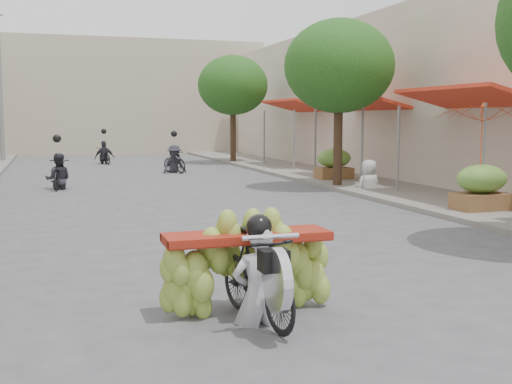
# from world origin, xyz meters

# --- Properties ---
(sidewalk_right) EXTENTS (4.00, 60.00, 0.12)m
(sidewalk_right) POSITION_xyz_m (7.00, 15.00, 0.06)
(sidewalk_right) COLOR slate
(sidewalk_right) RESTS_ON ground
(far_building) EXTENTS (20.00, 6.00, 7.00)m
(far_building) POSITION_xyz_m (0.00, 38.00, 3.50)
(far_building) COLOR #B4A68E
(far_building) RESTS_ON ground
(utility_pole_back) EXTENTS (0.60, 0.24, 8.00)m
(utility_pole_back) POSITION_xyz_m (-5.40, 30.00, 4.03)
(utility_pole_back) COLOR slate
(utility_pole_back) RESTS_ON ground
(street_tree_mid) EXTENTS (3.40, 3.40, 5.25)m
(street_tree_mid) POSITION_xyz_m (5.40, 14.00, 3.78)
(street_tree_mid) COLOR #3A2719
(street_tree_mid) RESTS_ON ground
(street_tree_far) EXTENTS (3.40, 3.40, 5.25)m
(street_tree_far) POSITION_xyz_m (5.40, 26.00, 3.78)
(street_tree_far) COLOR #3A2719
(street_tree_far) RESTS_ON ground
(produce_crate_mid) EXTENTS (1.20, 0.88, 1.16)m
(produce_crate_mid) POSITION_xyz_m (6.20, 8.00, 0.71)
(produce_crate_mid) COLOR brown
(produce_crate_mid) RESTS_ON ground
(produce_crate_far) EXTENTS (1.20, 0.88, 1.16)m
(produce_crate_far) POSITION_xyz_m (6.20, 16.00, 0.71)
(produce_crate_far) COLOR brown
(produce_crate_far) RESTS_ON ground
(banana_motorbike) EXTENTS (2.20, 1.86, 1.98)m
(banana_motorbike) POSITION_xyz_m (-1.09, 2.30, 0.67)
(banana_motorbike) COLOR black
(banana_motorbike) RESTS_ON ground
(market_umbrella) EXTENTS (2.19, 2.19, 1.99)m
(market_umbrella) POSITION_xyz_m (6.11, 7.89, 2.59)
(market_umbrella) COLOR #B74018
(market_umbrella) RESTS_ON ground
(pedestrian) EXTENTS (0.89, 0.60, 1.69)m
(pedestrian) POSITION_xyz_m (5.99, 13.04, 0.96)
(pedestrian) COLOR silver
(pedestrian) RESTS_ON ground
(bg_motorbike_a) EXTENTS (0.85, 1.66, 1.95)m
(bg_motorbike_a) POSITION_xyz_m (-2.95, 16.53, 0.75)
(bg_motorbike_a) COLOR black
(bg_motorbike_a) RESTS_ON ground
(bg_motorbike_b) EXTENTS (1.19, 1.61, 1.95)m
(bg_motorbike_b) POSITION_xyz_m (1.62, 21.40, 0.87)
(bg_motorbike_b) COLOR black
(bg_motorbike_b) RESTS_ON ground
(bg_motorbike_c) EXTENTS (1.07, 1.50, 1.95)m
(bg_motorbike_c) POSITION_xyz_m (-0.66, 27.40, 0.84)
(bg_motorbike_c) COLOR black
(bg_motorbike_c) RESTS_ON ground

